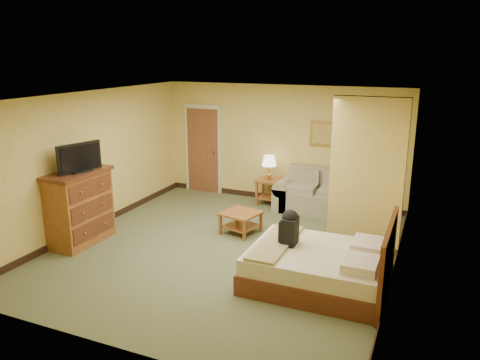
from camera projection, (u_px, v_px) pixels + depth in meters
The scene contains 17 objects.
floor at pixel (225, 249), 8.03m from camera, with size 6.00×6.00×0.00m, color #555D3C.
ceiling at pixel (224, 96), 7.34m from camera, with size 6.00×6.00×0.00m, color white.
back_wall at pixel (282, 144), 10.35m from camera, with size 5.50×0.02×2.60m, color #DABD5D.
left_wall at pixel (91, 161), 8.73m from camera, with size 0.02×6.00×2.60m, color #DABD5D.
right_wall at pixel (400, 196), 6.65m from camera, with size 0.02×6.00×2.60m, color #DABD5D.
partition at pixel (367, 176), 7.69m from camera, with size 1.20×0.15×2.60m, color #DABD5D.
door at pixel (203, 149), 11.13m from camera, with size 0.94×0.16×2.10m.
baseboard at pixel (280, 198), 10.67m from camera, with size 5.50×0.02×0.12m, color black.
loveseat at pixel (319, 198), 9.86m from camera, with size 1.81×0.84×0.91m.
side_table at pixel (269, 188), 10.35m from camera, with size 0.51×0.51×0.56m.
table_lamp at pixel (269, 161), 10.19m from camera, with size 0.33×0.33×0.54m.
coffee_table at pixel (241, 218), 8.69m from camera, with size 0.76×0.76×0.41m.
wall_picture at pixel (326, 134), 9.87m from camera, with size 0.69×0.04×0.54m.
dresser at pixel (80, 207), 8.17m from camera, with size 0.64×1.22×1.31m.
tv at pixel (79, 158), 7.89m from camera, with size 0.29×0.80×0.50m.
bed at pixel (322, 267), 6.72m from camera, with size 1.97×1.66×1.08m.
backpack at pixel (290, 226), 6.85m from camera, with size 0.25×0.31×0.53m.
Camera 1 is at (3.15, -6.73, 3.28)m, focal length 35.00 mm.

